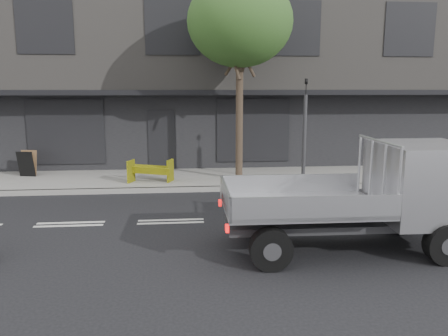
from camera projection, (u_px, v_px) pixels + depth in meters
ground at (171, 222)px, 10.63m from camera, size 80.00×80.00×0.00m
sidewalk at (175, 179)px, 15.22m from camera, size 32.00×3.20×0.15m
kerb at (174, 190)px, 13.66m from camera, size 32.00×0.20×0.15m
building_main at (176, 71)px, 20.98m from camera, size 26.00×10.00×8.00m
street_tree at (240, 22)px, 13.99m from camera, size 3.40×3.40×6.74m
traffic_light_pole at (304, 137)px, 13.99m from camera, size 0.12×0.12×3.50m
flatbed_ute at (400, 187)px, 8.66m from camera, size 4.85×2.05×2.24m
construction_barrier at (150, 172)px, 14.16m from camera, size 1.48×1.03×0.77m
sandwich_board at (26, 164)px, 15.17m from camera, size 0.63×0.47×0.90m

